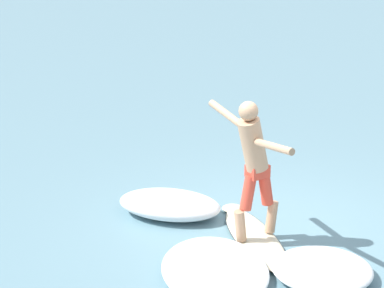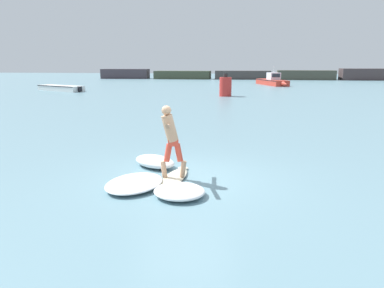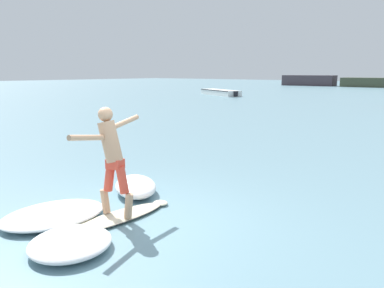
# 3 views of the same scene
# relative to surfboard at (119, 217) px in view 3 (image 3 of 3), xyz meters

# --- Properties ---
(ground_plane) EXTENTS (200.00, 200.00, 0.00)m
(ground_plane) POSITION_rel_surfboard_xyz_m (0.28, 0.15, -0.04)
(ground_plane) COLOR #678E9B
(surfboard) EXTENTS (0.68, 2.11, 0.22)m
(surfboard) POSITION_rel_surfboard_xyz_m (0.00, 0.00, 0.00)
(surfboard) COLOR beige
(surfboard) RESTS_ON ground
(surfer) EXTENTS (0.71, 1.68, 1.84)m
(surfer) POSITION_rel_surfboard_xyz_m (-0.07, -0.05, 1.13)
(surfer) COLOR tan
(surfer) RESTS_ON surfboard
(small_boat_offshore) EXTENTS (6.80, 4.08, 0.59)m
(small_boat_offshore) POSITION_rel_surfboard_xyz_m (-18.66, 29.14, 0.28)
(small_boat_offshore) COLOR white
(small_boat_offshore) RESTS_ON ground
(wave_foam_at_tail) EXTENTS (1.64, 1.50, 0.33)m
(wave_foam_at_tail) POSITION_rel_surfboard_xyz_m (-0.79, 1.09, 0.12)
(wave_foam_at_tail) COLOR white
(wave_foam_at_tail) RESTS_ON ground
(wave_foam_at_nose) EXTENTS (1.58, 1.95, 0.20)m
(wave_foam_at_nose) POSITION_rel_surfboard_xyz_m (-0.83, -0.74, 0.06)
(wave_foam_at_nose) COLOR white
(wave_foam_at_nose) RESTS_ON ground
(wave_foam_beside) EXTENTS (1.66, 1.67, 0.23)m
(wave_foam_beside) POSITION_rel_surfboard_xyz_m (0.37, -1.18, 0.07)
(wave_foam_beside) COLOR white
(wave_foam_beside) RESTS_ON ground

